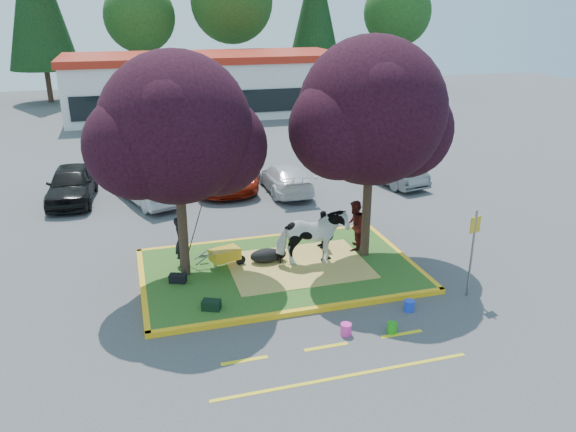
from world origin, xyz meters
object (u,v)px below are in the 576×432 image
object	(u,v)px
calf	(266,256)
wheelbarrow	(225,255)
car_silver	(148,187)
handler	(181,242)
cow	(312,238)
sign_post	(473,244)
bucket_pink	(346,329)
bucket_blue	(409,306)
bucket_green	(392,328)
car_black	(71,184)

from	to	relation	value
calf	wheelbarrow	size ratio (longest dim) A/B	0.64
calf	car_silver	size ratio (longest dim) A/B	0.24
handler	car_silver	xyz separation A→B (m)	(-0.65, 6.80, -0.26)
cow	sign_post	distance (m)	4.68
handler	car_silver	bearing A→B (deg)	10.60
bucket_pink	bucket_blue	bearing A→B (deg)	16.75
bucket_pink	bucket_blue	world-z (taller)	bucket_pink
bucket_green	bucket_pink	size ratio (longest dim) A/B	0.90
cow	handler	xyz separation A→B (m)	(-3.84, 1.09, -0.12)
car_black	bucket_blue	bearing A→B (deg)	-48.82
handler	car_black	size ratio (longest dim) A/B	0.36
bucket_pink	handler	bearing A→B (deg)	125.56
wheelbarrow	bucket_green	world-z (taller)	wheelbarrow
calf	car_black	world-z (taller)	car_black
bucket_blue	car_silver	world-z (taller)	car_silver
wheelbarrow	car_silver	bearing A→B (deg)	88.08
cow	car_silver	world-z (taller)	cow
calf	car_black	distance (m)	10.47
car_black	car_silver	world-z (taller)	car_black
calf	bucket_green	bearing A→B (deg)	-54.57
calf	car_black	bearing A→B (deg)	137.48
bucket_green	car_black	distance (m)	15.44
wheelbarrow	cow	bearing A→B (deg)	-29.68
car_silver	bucket_green	bearing A→B (deg)	94.39
cow	bucket_blue	xyz separation A→B (m)	(1.71, -3.16, -0.90)
calf	car_silver	world-z (taller)	car_silver
bucket_pink	sign_post	bearing A→B (deg)	13.12
handler	car_silver	size ratio (longest dim) A/B	0.38
calf	wheelbarrow	distance (m)	1.29
handler	bucket_green	size ratio (longest dim) A/B	5.77
handler	bucket_blue	size ratio (longest dim) A/B	5.25
bucket_blue	calf	bearing A→B (deg)	128.85
sign_post	car_silver	world-z (taller)	sign_post
bucket_blue	car_black	bearing A→B (deg)	127.19
wheelbarrow	bucket_green	size ratio (longest dim) A/B	5.76
bucket_blue	wheelbarrow	bearing A→B (deg)	138.77
calf	handler	size ratio (longest dim) A/B	0.64
calf	car_black	size ratio (longest dim) A/B	0.23
calf	bucket_green	world-z (taller)	calf
cow	calf	xyz separation A→B (m)	(-1.30, 0.58, -0.69)
bucket_green	bucket_blue	bearing A→B (deg)	42.69
sign_post	bucket_blue	bearing A→B (deg)	175.95
cow	sign_post	bearing A→B (deg)	-123.75
bucket_pink	car_silver	distance (m)	12.39
handler	wheelbarrow	xyz separation A→B (m)	(1.26, -0.49, -0.38)
bucket_blue	car_black	xyz separation A→B (m)	(-9.22, 12.15, 0.59)
bucket_pink	car_silver	world-z (taller)	car_silver
sign_post	bucket_green	xyz separation A→B (m)	(-2.90, -1.18, -1.44)
calf	bucket_blue	world-z (taller)	calf
bucket_green	bucket_pink	world-z (taller)	bucket_pink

